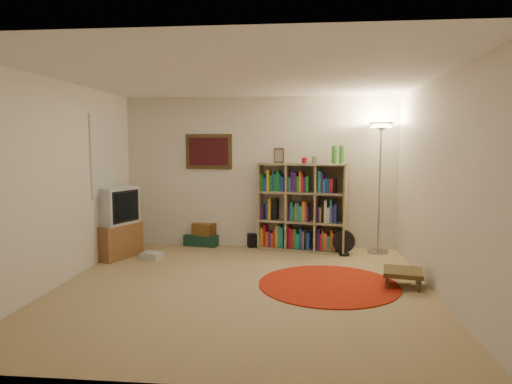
# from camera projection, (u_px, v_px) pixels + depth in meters

# --- Properties ---
(room) EXTENTS (4.54, 4.54, 2.54)m
(room) POSITION_uv_depth(u_px,v_px,m) (239.00, 183.00, 5.41)
(room) COLOR #9F885D
(room) RESTS_ON ground
(bookshelf) EXTENTS (1.47, 0.71, 1.70)m
(bookshelf) POSITION_uv_depth(u_px,v_px,m) (301.00, 208.00, 7.40)
(bookshelf) COLOR #8A7C5C
(bookshelf) RESTS_ON ground
(floor_lamp) EXTENTS (0.44, 0.44, 2.06)m
(floor_lamp) POSITION_uv_depth(u_px,v_px,m) (381.00, 145.00, 7.09)
(floor_lamp) COLOR #A1A3A6
(floor_lamp) RESTS_ON ground
(floor_fan) EXTENTS (0.35, 0.22, 0.40)m
(floor_fan) POSITION_uv_depth(u_px,v_px,m) (344.00, 243.00, 7.07)
(floor_fan) COLOR black
(floor_fan) RESTS_ON ground
(tv_stand) EXTENTS (0.75, 0.88, 1.08)m
(tv_stand) POSITION_uv_depth(u_px,v_px,m) (114.00, 223.00, 6.95)
(tv_stand) COLOR brown
(tv_stand) RESTS_ON ground
(dvd_box) EXTENTS (0.34, 0.30, 0.10)m
(dvd_box) POSITION_uv_depth(u_px,v_px,m) (152.00, 255.00, 6.90)
(dvd_box) COLOR silver
(dvd_box) RESTS_ON ground
(suitcase) EXTENTS (0.62, 0.45, 0.18)m
(suitcase) POSITION_uv_depth(u_px,v_px,m) (203.00, 240.00, 7.82)
(suitcase) COLOR #123226
(suitcase) RESTS_ON ground
(wicker_basket) EXTENTS (0.43, 0.37, 0.21)m
(wicker_basket) POSITION_uv_depth(u_px,v_px,m) (205.00, 229.00, 7.75)
(wicker_basket) COLOR brown
(wicker_basket) RESTS_ON suitcase
(duffel_bag) EXTENTS (0.39, 0.35, 0.22)m
(duffel_bag) POSITION_uv_depth(u_px,v_px,m) (257.00, 240.00, 7.73)
(duffel_bag) COLOR black
(duffel_bag) RESTS_ON ground
(paper_towel) EXTENTS (0.13, 0.13, 0.23)m
(paper_towel) POSITION_uv_depth(u_px,v_px,m) (260.00, 241.00, 7.63)
(paper_towel) COLOR silver
(paper_towel) RESTS_ON ground
(red_rug) EXTENTS (1.72, 1.72, 0.02)m
(red_rug) POSITION_uv_depth(u_px,v_px,m) (329.00, 284.00, 5.60)
(red_rug) COLOR maroon
(red_rug) RESTS_ON ground
(side_table) EXTENTS (0.53, 0.53, 0.21)m
(side_table) POSITION_uv_depth(u_px,v_px,m) (403.00, 273.00, 5.52)
(side_table) COLOR #372B13
(side_table) RESTS_ON ground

